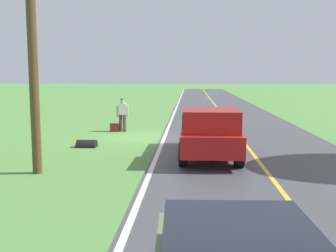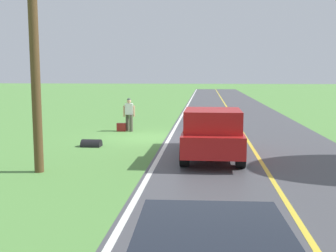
{
  "view_description": "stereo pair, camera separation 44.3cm",
  "coord_description": "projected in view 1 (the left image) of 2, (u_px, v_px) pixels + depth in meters",
  "views": [
    {
      "loc": [
        -2.18,
        18.88,
        3.02
      ],
      "look_at": [
        -1.53,
        6.87,
        1.46
      ],
      "focal_mm": 43.62,
      "sensor_mm": 36.0,
      "label": 1
    },
    {
      "loc": [
        -2.63,
        18.85,
        3.02
      ],
      "look_at": [
        -1.53,
        6.87,
        1.46
      ],
      "focal_mm": 43.62,
      "sensor_mm": 36.0,
      "label": 2
    }
  ],
  "objects": [
    {
      "name": "utility_pole_roadside",
      "position": [
        32.0,
        48.0,
        11.94
      ],
      "size": [
        0.28,
        0.28,
        7.48
      ],
      "primitive_type": "cylinder",
      "color": "brown",
      "rests_on": "ground"
    },
    {
      "name": "road_surface",
      "position": [
        241.0,
        139.0,
        18.95
      ],
      "size": [
        7.54,
        120.0,
        0.0
      ],
      "primitive_type": "cube",
      "color": "#47474C",
      "rests_on": "ground"
    },
    {
      "name": "suitcase_carried",
      "position": [
        115.0,
        127.0,
        21.26
      ],
      "size": [
        0.47,
        0.23,
        0.43
      ],
      "primitive_type": "cube",
      "rotation": [
        0.0,
        0.0,
        1.64
      ],
      "color": "maroon",
      "rests_on": "ground"
    },
    {
      "name": "hitchhiker_walking",
      "position": [
        123.0,
        113.0,
        21.25
      ],
      "size": [
        0.62,
        0.51,
        1.75
      ],
      "color": "#4C473D",
      "rests_on": "ground"
    },
    {
      "name": "drainage_culvert",
      "position": [
        87.0,
        147.0,
        16.83
      ],
      "size": [
        0.8,
        0.6,
        0.6
      ],
      "primitive_type": "cylinder",
      "rotation": [
        0.0,
        1.57,
        0.0
      ],
      "color": "black",
      "rests_on": "ground"
    },
    {
      "name": "lane_edge_line",
      "position": [
        164.0,
        138.0,
        19.15
      ],
      "size": [
        0.16,
        117.6,
        0.0
      ],
      "primitive_type": "cube",
      "color": "silver",
      "rests_on": "ground"
    },
    {
      "name": "ground_plane",
      "position": [
        144.0,
        138.0,
        19.2
      ],
      "size": [
        200.0,
        200.0,
        0.0
      ],
      "primitive_type": "plane",
      "color": "#568E42"
    },
    {
      "name": "lane_centre_line",
      "position": [
        241.0,
        139.0,
        18.95
      ],
      "size": [
        0.14,
        117.6,
        0.0
      ],
      "primitive_type": "cube",
      "color": "gold",
      "rests_on": "ground"
    },
    {
      "name": "pickup_truck_passing",
      "position": [
        210.0,
        131.0,
        14.58
      ],
      "size": [
        2.13,
        5.41,
        1.82
      ],
      "color": "#B21919",
      "rests_on": "ground"
    }
  ]
}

